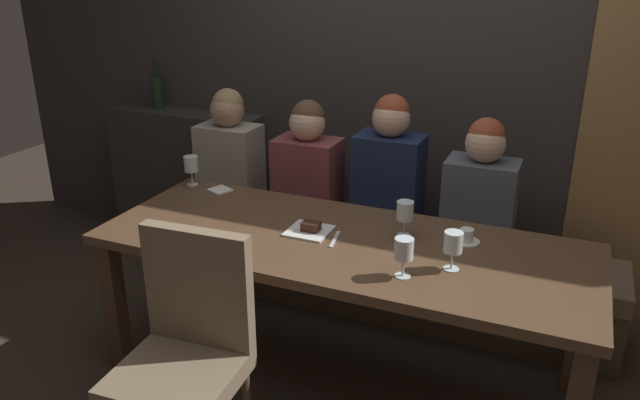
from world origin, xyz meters
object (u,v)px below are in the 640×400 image
Objects in this scene: diner_near_end at (480,192)px; chair_near_side at (187,343)px; banquette_bench at (385,273)px; dessert_plate at (310,229)px; diner_bearded at (308,169)px; espresso_cup at (466,237)px; dining_table at (342,257)px; diner_far_end at (389,172)px; wine_bottle_dark_red at (157,90)px; fork_on_table at (335,239)px; wine_glass_end_left at (405,212)px; wine_glass_near_left at (191,165)px; diner_redhead at (230,155)px; wine_glass_end_right at (453,243)px; wine_glass_center_front at (404,250)px.

chair_near_side is at bearing -120.02° from diner_near_end.
banquette_bench is 0.88m from dessert_plate.
dessert_plate is at bearing -64.97° from diner_bearded.
chair_near_side is at bearing -133.19° from espresso_cup.
dining_table is 0.87m from diner_near_end.
diner_far_end is 1.80m from wine_bottle_dark_red.
diner_bearded is at bearing 112.81° from fork_on_table.
dining_table is 0.10m from fork_on_table.
wine_bottle_dark_red is at bearing 128.55° from chair_near_side.
wine_glass_end_left is 1.00× the size of wine_glass_near_left.
diner_redhead is at bearing 133.17° from fork_on_table.
wine_glass_end_left is 0.96× the size of fork_on_table.
wine_glass_end_right is at bearing -8.87° from dessert_plate.
espresso_cup is at bearing 20.42° from dining_table.
wine_bottle_dark_red is at bearing 168.41° from banquette_bench.
wine_glass_near_left is 1.37× the size of espresso_cup.
dining_table is at bearing 17.30° from fork_on_table.
diner_far_end reaches higher than dessert_plate.
wine_bottle_dark_red is at bearing 148.96° from dining_table.
wine_glass_end_left reaches higher than dining_table.
diner_redhead reaches higher than wine_glass_center_front.
diner_far_end is 4.89× the size of wine_glass_near_left.
wine_bottle_dark_red reaches higher than dessert_plate.
diner_far_end is 6.68× the size of espresso_cup.
fork_on_table is (0.31, 0.71, 0.18)m from chair_near_side.
banquette_bench is 0.87m from wine_glass_end_left.
wine_bottle_dark_red is (-1.29, 0.38, 0.27)m from diner_bearded.
diner_redhead is 0.54m from diner_bearded.
dining_table reaches higher than banquette_bench.
wine_glass_end_left is (-0.24, -0.56, 0.06)m from diner_near_end.
dining_table is at bearing -124.23° from diner_near_end.
fork_on_table is (0.14, -0.03, -0.01)m from dessert_plate.
wine_glass_end_left reaches higher than dessert_plate.
wine_bottle_dark_red is 1.72× the size of dessert_plate.
wine_glass_end_left is (0.25, -0.58, 0.03)m from diner_far_end.
wine_bottle_dark_red reaches higher than diner_redhead.
espresso_cup is at bearing -5.52° from wine_glass_near_left.
diner_redhead is 1.61m from espresso_cup.
wine_glass_end_right is at bearing -38.06° from diner_bearded.
banquette_bench is 3.12× the size of diner_far_end.
wine_glass_end_right is 1.58m from wine_glass_near_left.
dessert_plate reaches higher than dining_table.
wine_glass_end_right reaches higher than dining_table.
diner_far_end reaches higher than espresso_cup.
wine_glass_near_left is at bearing 174.48° from espresso_cup.
diner_far_end reaches higher than dining_table.
wine_glass_center_front is at bearing -34.95° from diner_redhead.
wine_glass_center_front is at bearing -69.67° from banquette_bench.
wine_glass_center_front is at bearing -98.63° from diner_near_end.
diner_bearded is 4.51× the size of wine_glass_end_left.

